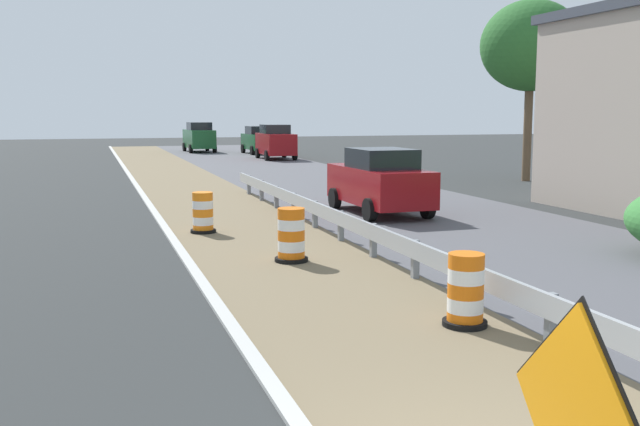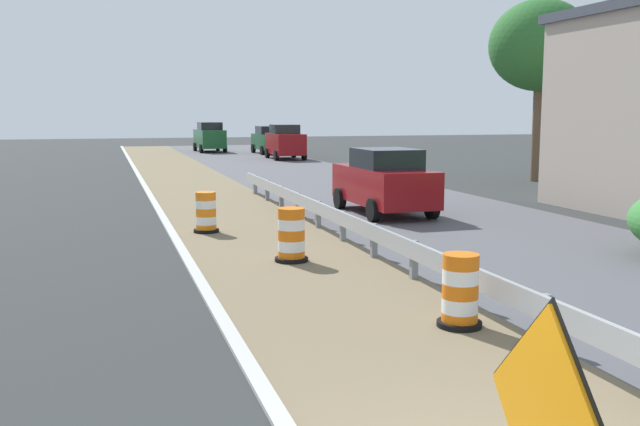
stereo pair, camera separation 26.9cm
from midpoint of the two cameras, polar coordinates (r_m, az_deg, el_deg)
guardrail_median at (r=8.86m, az=21.40°, el=-8.70°), size 0.18×40.22×0.71m
traffic_barrel_nearest at (r=10.33m, az=11.69°, el=-6.27°), size 0.63×0.63×1.03m
traffic_barrel_close at (r=14.48m, az=-1.73°, el=-1.93°), size 0.67×0.67×1.08m
traffic_barrel_mid at (r=18.16m, az=-8.53°, el=-0.10°), size 0.63×0.63×1.01m
car_lead_near_lane at (r=54.85m, az=-8.54°, el=5.92°), size 2.07×4.41×2.20m
car_trailing_near_lane at (r=45.97m, az=-2.59°, el=5.61°), size 2.04×4.17×2.17m
car_lead_far_lane at (r=21.32m, az=5.43°, el=2.51°), size 2.03×4.29×1.91m
car_mid_far_lane at (r=52.01m, az=-3.84°, el=5.76°), size 2.11×4.12×1.95m
tree_roadside at (r=32.61m, az=17.13°, el=12.45°), size 4.25×4.25×7.65m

